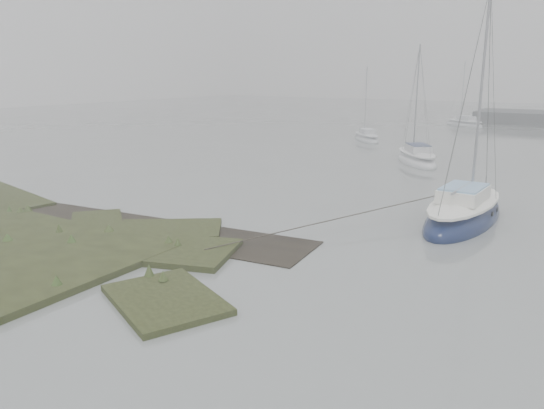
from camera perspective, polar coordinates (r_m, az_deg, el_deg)
The scene contains 5 objects.
ground at distance 41.87m, azimuth 18.03°, elevation 5.04°, with size 160.00×160.00×0.00m, color slate.
sailboat_main at distance 23.37m, azimuth 19.91°, elevation -1.04°, with size 2.76×7.35×10.20m.
sailboat_white at distance 37.80m, azimuth 15.25°, elevation 4.74°, with size 5.06×6.10×8.52m.
sailboat_far_a at distance 49.22m, azimuth 10.13°, elevation 7.02°, with size 4.50×4.93×7.11m.
sailboat_far_c at distance 65.15m, azimuth 19.99°, elevation 8.10°, with size 5.61×4.85×7.93m.
Camera 1 is at (10.00, -10.20, 6.06)m, focal length 35.00 mm.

